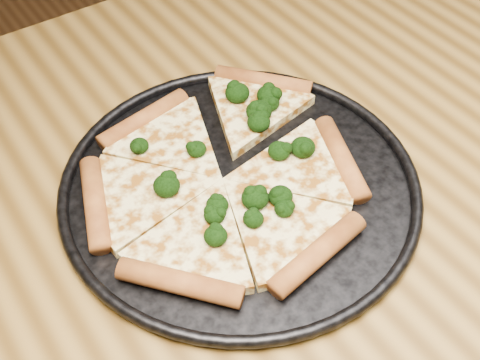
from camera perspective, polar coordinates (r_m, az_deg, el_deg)
dining_table at (r=0.75m, az=-2.10°, el=-8.13°), size 1.20×0.90×0.75m
pizza_pan at (r=0.69m, az=0.00°, el=-0.46°), size 0.39×0.39×0.02m
pizza at (r=0.69m, az=-1.42°, el=0.38°), size 0.34×0.33×0.02m
broccoli_florets at (r=0.71m, az=0.56°, el=2.79°), size 0.20×0.20×0.02m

